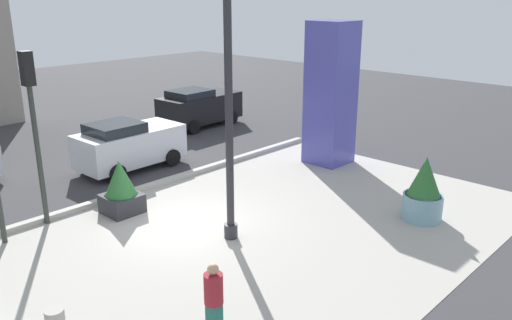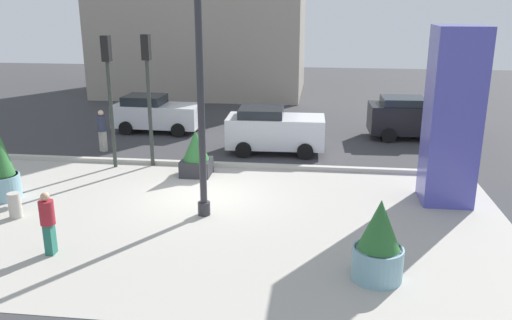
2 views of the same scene
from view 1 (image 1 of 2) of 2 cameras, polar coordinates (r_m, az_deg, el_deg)
The scene contains 11 objects.
ground_plane at distance 18.21m, azimuth -15.66°, elevation -3.11°, with size 60.00×60.00×0.00m, color #38383A.
plaza_pavement at distance 13.77m, azimuth -2.34°, elevation -9.44°, with size 18.00×10.00×0.02m, color #ADA89E.
curb_strip at distance 17.47m, azimuth -14.18°, elevation -3.61°, with size 18.00×0.24×0.16m, color #B7B2A8.
lamp_post at distance 13.11m, azimuth -2.96°, elevation 5.03°, with size 0.44×0.44×6.98m.
art_pillar_blue at distance 19.89m, azimuth 8.13°, elevation 7.13°, with size 1.47×1.47×5.33m, color #4C4CAD.
potted_plant_near_left at distance 15.98m, azimuth -14.49°, elevation -3.01°, with size 1.04×1.04×1.63m.
potted_plant_mid_plaza at distance 15.75m, azimuth 17.77°, elevation -3.30°, with size 1.14×1.14×1.90m.
traffic_light_far_side at distance 15.25m, azimuth -23.14°, elevation 4.86°, with size 0.28×0.42×4.85m.
car_intersection at distance 25.74m, azimuth -6.19°, elevation 5.77°, with size 4.18×2.16×1.86m.
car_far_lane at distance 19.85m, azimuth -13.67°, elevation 1.65°, with size 3.98×2.10×1.84m.
pedestrian_crossing at distance 10.07m, azimuth -4.62°, elevation -14.78°, with size 0.38×0.38×1.62m.
Camera 1 is at (-8.49, -10.81, 6.33)m, focal length 36.78 mm.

